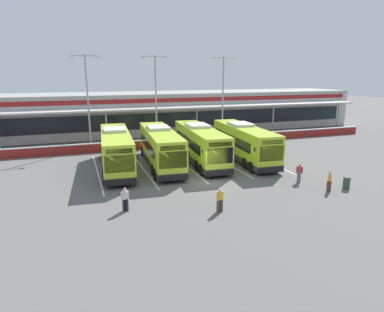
% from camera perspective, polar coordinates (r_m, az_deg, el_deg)
% --- Properties ---
extents(ground_plane, '(200.00, 200.00, 0.00)m').
position_cam_1_polar(ground_plane, '(28.17, 2.53, -4.50)').
color(ground_plane, '#605E5B').
extents(terminal_building, '(70.00, 13.00, 6.00)m').
position_cam_1_polar(terminal_building, '(52.99, -8.42, 7.34)').
color(terminal_building, '#B7B7B2').
rests_on(terminal_building, ground).
extents(red_barrier_wall, '(60.00, 0.40, 1.10)m').
position_cam_1_polar(red_barrier_wall, '(41.39, -4.96, 2.20)').
color(red_barrier_wall, maroon).
rests_on(red_barrier_wall, ground).
extents(coach_bus_leftmost, '(3.66, 12.31, 3.78)m').
position_cam_1_polar(coach_bus_leftmost, '(32.49, -12.74, 0.92)').
color(coach_bus_leftmost, '#B7DB2D').
rests_on(coach_bus_leftmost, ground).
extents(coach_bus_left_centre, '(3.66, 12.31, 3.78)m').
position_cam_1_polar(coach_bus_left_centre, '(33.00, -5.39, 1.40)').
color(coach_bus_left_centre, '#B7DB2D').
rests_on(coach_bus_left_centre, ground).
extents(coach_bus_centre, '(3.66, 12.31, 3.78)m').
position_cam_1_polar(coach_bus_centre, '(34.25, 1.39, 1.91)').
color(coach_bus_centre, '#B7DB2D').
rests_on(coach_bus_centre, ground).
extents(coach_bus_right_centre, '(3.66, 12.31, 3.78)m').
position_cam_1_polar(coach_bus_right_centre, '(35.51, 8.76, 2.18)').
color(coach_bus_right_centre, '#B7DB2D').
rests_on(coach_bus_right_centre, ground).
extents(bay_stripe_far_west, '(0.14, 13.00, 0.01)m').
position_cam_1_polar(bay_stripe_far_west, '(32.08, -15.71, -2.72)').
color(bay_stripe_far_west, silver).
rests_on(bay_stripe_far_west, ground).
extents(bay_stripe_west, '(0.14, 13.00, 0.01)m').
position_cam_1_polar(bay_stripe_west, '(32.56, -8.33, -2.09)').
color(bay_stripe_west, silver).
rests_on(bay_stripe_west, ground).
extents(bay_stripe_mid_west, '(0.14, 13.00, 0.01)m').
position_cam_1_polar(bay_stripe_mid_west, '(33.57, -1.28, -1.46)').
color(bay_stripe_mid_west, silver).
rests_on(bay_stripe_mid_west, ground).
extents(bay_stripe_centre, '(0.14, 13.00, 0.01)m').
position_cam_1_polar(bay_stripe_centre, '(35.06, 5.26, -0.85)').
color(bay_stripe_centre, silver).
rests_on(bay_stripe_centre, ground).
extents(bay_stripe_mid_east, '(0.14, 13.00, 0.01)m').
position_cam_1_polar(bay_stripe_mid_east, '(36.96, 11.19, -0.29)').
color(bay_stripe_mid_east, silver).
rests_on(bay_stripe_mid_east, ground).
extents(pedestrian_with_handbag, '(0.59, 0.55, 1.62)m').
position_cam_1_polar(pedestrian_with_handbag, '(27.91, 22.29, -3.88)').
color(pedestrian_with_handbag, '#4C4238').
rests_on(pedestrian_with_handbag, ground).
extents(pedestrian_in_dark_coat, '(0.53, 0.32, 1.62)m').
position_cam_1_polar(pedestrian_in_dark_coat, '(22.16, 4.75, -7.30)').
color(pedestrian_in_dark_coat, '#4C4238').
rests_on(pedestrian_in_dark_coat, ground).
extents(pedestrian_child, '(0.42, 0.47, 1.62)m').
position_cam_1_polar(pedestrian_child, '(29.29, 17.75, -2.65)').
color(pedestrian_child, slate).
rests_on(pedestrian_child, ground).
extents(pedestrian_near_bin, '(0.54, 0.30, 1.62)m').
position_cam_1_polar(pedestrian_near_bin, '(22.62, -11.28, -7.09)').
color(pedestrian_near_bin, black).
rests_on(pedestrian_near_bin, ground).
extents(lamp_post_west, '(3.24, 0.28, 11.00)m').
position_cam_1_polar(lamp_post_west, '(42.27, -17.30, 9.73)').
color(lamp_post_west, '#9E9EA3').
rests_on(lamp_post_west, ground).
extents(lamp_post_centre, '(3.24, 0.28, 11.00)m').
position_cam_1_polar(lamp_post_centre, '(42.07, -6.14, 10.25)').
color(lamp_post_centre, '#9E9EA3').
rests_on(lamp_post_centre, ground).
extents(lamp_post_east, '(3.24, 0.28, 11.00)m').
position_cam_1_polar(lamp_post_east, '(45.23, 5.26, 10.51)').
color(lamp_post_east, '#9E9EA3').
rests_on(lamp_post_east, ground).
extents(litter_bin, '(0.54, 0.54, 0.93)m').
position_cam_1_polar(litter_bin, '(29.19, 24.73, -4.17)').
color(litter_bin, '#2D5133').
rests_on(litter_bin, ground).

